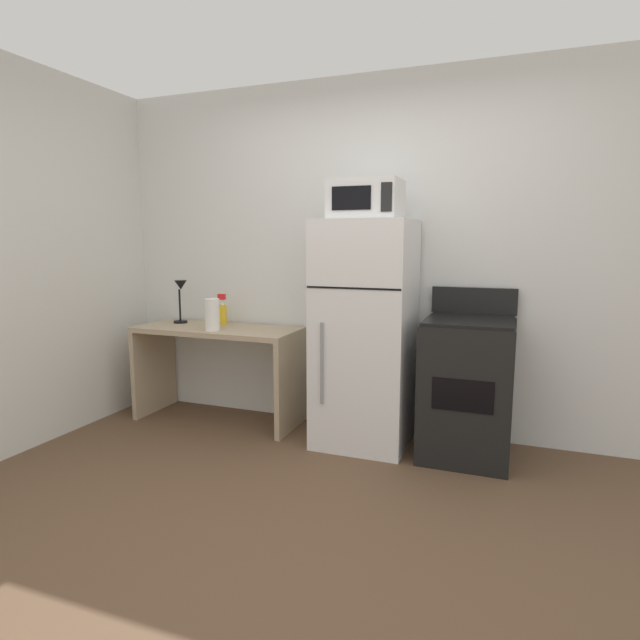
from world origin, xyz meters
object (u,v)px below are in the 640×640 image
Objects in this scene: desk at (219,354)px; refrigerator at (365,334)px; paper_towel_roll at (212,315)px; microwave at (366,200)px; desk_lamp at (181,294)px; spray_bottle at (223,313)px; oven_range at (467,387)px.

desk is 1.23m from refrigerator.
paper_towel_roll is 0.15× the size of refrigerator.
microwave is (1.21, -0.06, 1.16)m from desk.
refrigerator is 0.91m from microwave.
desk_lamp is 0.77× the size of microwave.
spray_bottle is at bearing 172.36° from refrigerator.
refrigerator reaches higher than spray_bottle.
desk_lamp reaches higher than paper_towel_roll.
refrigerator is at bearing -7.64° from spray_bottle.
paper_towel_roll is at bearing -175.08° from refrigerator.
paper_towel_roll is at bearing -74.91° from spray_bottle.
paper_towel_roll is 0.52× the size of microwave.
desk_lamp is 2.35m from oven_range.
desk_lamp is 1.75m from microwave.
microwave is (0.00, -0.02, 0.91)m from refrigerator.
desk_lamp is at bearing -171.25° from spray_bottle.
desk_lamp is (-0.39, 0.07, 0.46)m from desk.
desk_lamp is 1.47× the size of paper_towel_roll.
desk is 1.18× the size of oven_range.
oven_range is at bearing 2.39° from microwave.
microwave is at bearing -8.60° from spray_bottle.
oven_range is at bearing -2.58° from desk_lamp.
paper_towel_roll is (0.43, -0.21, -0.12)m from desk_lamp.
spray_bottle reaches higher than paper_towel_roll.
refrigerator is at bearing -179.36° from oven_range.
microwave reaches higher than desk_lamp.
refrigerator is at bearing -1.87° from desk.
desk_lamp is 0.39m from spray_bottle.
desk_lamp is 0.32× the size of oven_range.
desk_lamp is at bearing 175.26° from microwave.
microwave is 0.42× the size of oven_range.
paper_towel_roll is at bearing -176.11° from microwave.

